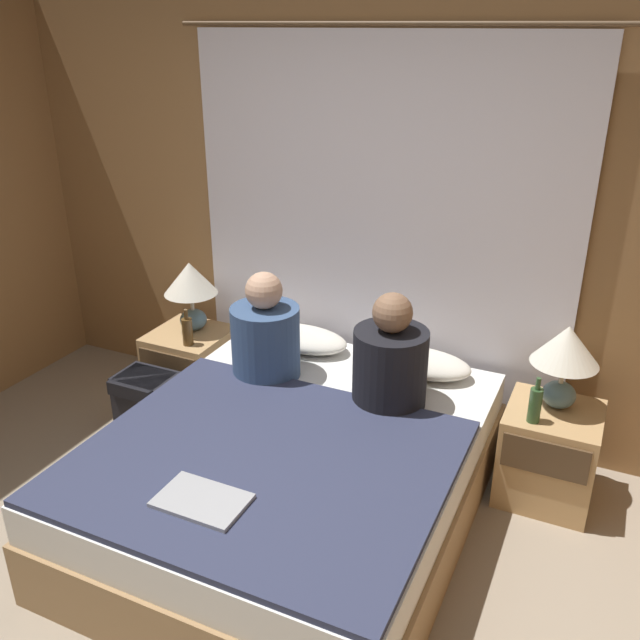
# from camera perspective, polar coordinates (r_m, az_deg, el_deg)

# --- Properties ---
(wall_back) EXTENTS (4.83, 0.06, 2.50)m
(wall_back) POSITION_cam_1_polar(r_m,az_deg,el_deg) (3.87, 5.18, 8.38)
(wall_back) COLOR olive
(wall_back) RESTS_ON ground_plane
(curtain_panel) EXTENTS (2.41, 0.03, 2.28)m
(curtain_panel) POSITION_cam_1_polar(r_m,az_deg,el_deg) (3.85, 4.79, 6.52)
(curtain_panel) COLOR silver
(curtain_panel) RESTS_ON ground_plane
(bed) EXTENTS (1.64, 2.00, 0.51)m
(bed) POSITION_cam_1_polar(r_m,az_deg,el_deg) (3.38, -2.22, -12.95)
(bed) COLOR #99754C
(bed) RESTS_ON ground_plane
(nightstand_left) EXTENTS (0.46, 0.47, 0.50)m
(nightstand_left) POSITION_cam_1_polar(r_m,az_deg,el_deg) (4.40, -10.76, -4.02)
(nightstand_left) COLOR tan
(nightstand_left) RESTS_ON ground_plane
(nightstand_right) EXTENTS (0.46, 0.47, 0.50)m
(nightstand_right) POSITION_cam_1_polar(r_m,az_deg,el_deg) (3.71, 18.68, -10.61)
(nightstand_right) COLOR tan
(nightstand_right) RESTS_ON ground_plane
(lamp_left) EXTENTS (0.33, 0.33, 0.44)m
(lamp_left) POSITION_cam_1_polar(r_m,az_deg,el_deg) (4.22, -10.85, 2.96)
(lamp_left) COLOR slate
(lamp_left) RESTS_ON nightstand_left
(lamp_right) EXTENTS (0.33, 0.33, 0.44)m
(lamp_right) POSITION_cam_1_polar(r_m,az_deg,el_deg) (3.50, 19.98, -2.58)
(lamp_right) COLOR slate
(lamp_right) RESTS_ON nightstand_right
(pillow_left) EXTENTS (0.57, 0.31, 0.12)m
(pillow_left) POSITION_cam_1_polar(r_m,az_deg,el_deg) (3.97, -1.63, -1.58)
(pillow_left) COLOR silver
(pillow_left) RESTS_ON bed
(pillow_right) EXTENTS (0.57, 0.31, 0.12)m
(pillow_right) POSITION_cam_1_polar(r_m,az_deg,el_deg) (3.74, 8.35, -3.58)
(pillow_right) COLOR silver
(pillow_right) RESTS_ON bed
(blanket_on_bed) EXTENTS (1.58, 1.37, 0.03)m
(blanket_on_bed) POSITION_cam_1_polar(r_m,az_deg,el_deg) (3.02, -4.82, -11.71)
(blanket_on_bed) COLOR #2D334C
(blanket_on_bed) RESTS_ON bed
(person_left_in_bed) EXTENTS (0.37, 0.37, 0.59)m
(person_left_in_bed) POSITION_cam_1_polar(r_m,az_deg,el_deg) (3.62, -4.62, -1.31)
(person_left_in_bed) COLOR #38517A
(person_left_in_bed) RESTS_ON bed
(person_right_in_bed) EXTENTS (0.37, 0.37, 0.59)m
(person_right_in_bed) POSITION_cam_1_polar(r_m,az_deg,el_deg) (3.36, 5.94, -3.45)
(person_right_in_bed) COLOR black
(person_right_in_bed) RESTS_ON bed
(beer_bottle_on_left_stand) EXTENTS (0.06, 0.06, 0.23)m
(beer_bottle_on_left_stand) POSITION_cam_1_polar(r_m,az_deg,el_deg) (4.10, -11.10, -0.91)
(beer_bottle_on_left_stand) COLOR #513819
(beer_bottle_on_left_stand) RESTS_ON nightstand_left
(beer_bottle_on_right_stand) EXTENTS (0.06, 0.06, 0.24)m
(beer_bottle_on_right_stand) POSITION_cam_1_polar(r_m,az_deg,el_deg) (3.42, 17.66, -6.78)
(beer_bottle_on_right_stand) COLOR #2D4C28
(beer_bottle_on_right_stand) RESTS_ON nightstand_right
(laptop_on_bed) EXTENTS (0.36, 0.23, 0.02)m
(laptop_on_bed) POSITION_cam_1_polar(r_m,az_deg,el_deg) (2.79, -9.92, -14.74)
(laptop_on_bed) COLOR #9EA0A5
(laptop_on_bed) RESTS_ON blanket_on_bed
(backpack_on_floor) EXTENTS (0.33, 0.28, 0.43)m
(backpack_on_floor) POSITION_cam_1_polar(r_m,az_deg,el_deg) (4.09, -14.31, -6.86)
(backpack_on_floor) COLOR black
(backpack_on_floor) RESTS_ON ground_plane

